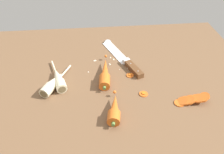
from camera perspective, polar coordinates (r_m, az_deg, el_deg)
The scene contains 10 objects.
ground_plane at distance 97.41cm, azimuth -0.11°, elevation -0.89°, with size 120.00×90.00×4.00cm, color brown.
chefs_knife at distance 107.80cm, azimuth 1.94°, elevation 5.17°, with size 15.75×33.56×4.18cm.
whole_carrot at distance 94.59cm, azimuth -1.71°, elevation 0.88°, with size 5.89×22.44×4.20cm.
whole_carrot_second at distance 79.74cm, azimuth 0.58°, elevation -7.82°, with size 6.08×16.07×4.20cm.
parsnip_front at distance 94.37cm, azimuth -12.83°, elevation -0.42°, with size 8.24×20.95×4.00cm.
parsnip_mid_left at distance 92.65cm, azimuth -14.03°, elevation -1.49°, with size 10.90×19.14×4.00cm.
carrot_slice_stack at distance 88.89cm, azimuth 18.69°, elevation -5.17°, with size 12.53×4.30×3.76cm.
carrot_slice_stray_near at distance 88.71cm, azimuth 7.63°, elevation -3.99°, with size 3.22×3.22×0.70cm.
carrot_slice_stray_mid at distance 96.62cm, azimuth 4.42°, elevation 0.39°, with size 3.01×3.01×0.70cm.
mince_crumbs at distance 104.27cm, azimuth -1.17°, elevation 3.73°, with size 17.39×10.40×0.88cm.
Camera 1 is at (-7.05, -75.10, 59.65)cm, focal length 37.90 mm.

